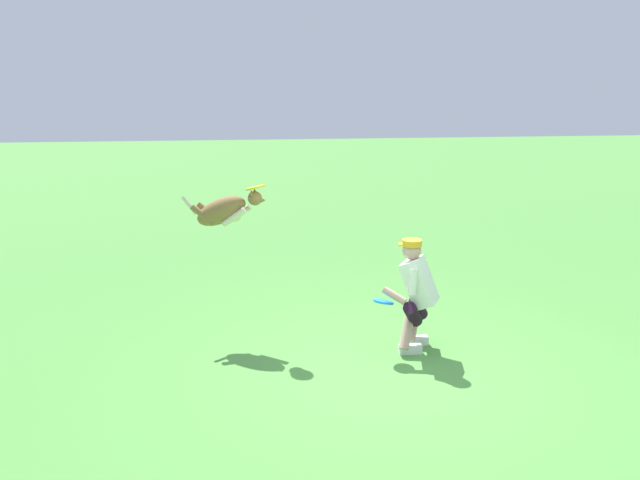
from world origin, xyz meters
TOP-DOWN VIEW (x-y plane):
  - ground_plane at (0.00, 0.00)m, footprint 60.00×60.00m
  - person at (-0.42, -0.69)m, footprint 0.71×0.62m
  - dog at (1.70, -1.67)m, footprint 1.03×0.55m
  - frisbee_flying at (1.33, -1.52)m, footprint 0.27×0.27m
  - frisbee_held at (-0.04, -0.65)m, footprint 0.31×0.31m

SIDE VIEW (x-z plane):
  - ground_plane at x=0.00m, z-range 0.00..0.00m
  - frisbee_held at x=-0.04m, z-range 0.56..0.66m
  - person at x=-0.42m, z-range 0.05..1.34m
  - dog at x=1.70m, z-range 1.22..1.78m
  - frisbee_flying at x=1.33m, z-range 1.75..1.84m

